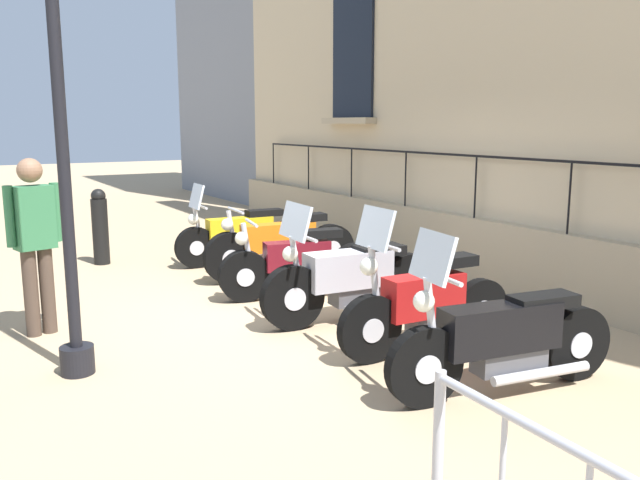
{
  "coord_description": "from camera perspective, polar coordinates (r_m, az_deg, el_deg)",
  "views": [
    {
      "loc": [
        3.45,
        6.11,
        2.09
      ],
      "look_at": [
        -0.19,
        0.0,
        0.8
      ],
      "focal_mm": 36.26,
      "sensor_mm": 36.0,
      "label": 1
    }
  ],
  "objects": [
    {
      "name": "bollard",
      "position": [
        10.18,
        -18.83,
        1.14
      ],
      "size": [
        0.24,
        0.24,
        1.14
      ],
      "color": "black",
      "rests_on": "ground_plane"
    },
    {
      "name": "motorcycle_black",
      "position": [
        5.26,
        15.81,
        -8.4
      ],
      "size": [
        2.04,
        0.68,
        1.32
      ],
      "color": "black",
      "rests_on": "ground_plane"
    },
    {
      "name": "motorcycle_orange",
      "position": [
        8.8,
        -3.43,
        -0.54
      ],
      "size": [
        2.18,
        0.6,
        0.99
      ],
      "color": "black",
      "rests_on": "ground_plane"
    },
    {
      "name": "pedestrian_standing",
      "position": [
        6.91,
        -23.87,
        0.35
      ],
      "size": [
        0.52,
        0.3,
        1.76
      ],
      "color": "#47382D",
      "rests_on": "ground_plane"
    },
    {
      "name": "building_facade",
      "position": [
        8.96,
        16.17,
        19.42
      ],
      "size": [
        0.82,
        13.77,
        7.4
      ],
      "color": "#C6B28E",
      "rests_on": "ground_plane"
    },
    {
      "name": "motorcycle_silver",
      "position": [
        6.87,
        2.74,
        -3.47
      ],
      "size": [
        2.07,
        0.72,
        1.3
      ],
      "color": "black",
      "rests_on": "ground_plane"
    },
    {
      "name": "ground_plane",
      "position": [
        7.32,
        -1.27,
        -6.31
      ],
      "size": [
        60.0,
        60.0,
        0.0
      ],
      "primitive_type": "plane",
      "color": "tan"
    },
    {
      "name": "motorcycle_red",
      "position": [
        6.02,
        9.28,
        -5.68
      ],
      "size": [
        1.87,
        0.56,
        1.38
      ],
      "color": "black",
      "rests_on": "ground_plane"
    },
    {
      "name": "motorcycle_yellow",
      "position": [
        9.79,
        -6.92,
        0.4
      ],
      "size": [
        2.09,
        0.54,
        1.23
      ],
      "color": "black",
      "rests_on": "ground_plane"
    },
    {
      "name": "motorcycle_maroon",
      "position": [
        7.84,
        -1.78,
        -2.22
      ],
      "size": [
        2.01,
        0.68,
        0.96
      ],
      "color": "black",
      "rests_on": "ground_plane"
    }
  ]
}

